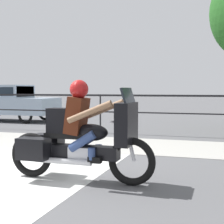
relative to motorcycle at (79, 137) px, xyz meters
The scene contains 4 objects.
sidewalk_band 3.97m from the motorcycle, 115.42° to the left, with size 44.00×2.40×0.01m, color #A8A59E.
fence_railing 5.88m from the motorcycle, 106.60° to the left, with size 36.00×0.05×1.26m.
motorcycle is the anchor object (origin of this frame).
parked_car 10.93m from the motorcycle, 130.47° to the left, with size 4.36×1.79×1.61m.
Camera 1 is at (3.77, -4.98, 1.43)m, focal length 55.00 mm.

